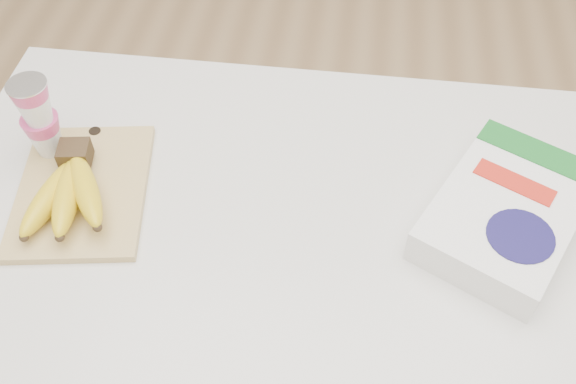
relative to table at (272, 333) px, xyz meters
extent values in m
cube|color=silver|center=(0.00, 0.00, 0.00)|extent=(1.05, 0.70, 0.79)
cube|color=#D5BE75|center=(-0.29, 0.00, 0.40)|extent=(0.24, 0.30, 0.01)
cube|color=#382816|center=(-0.32, 0.05, 0.43)|extent=(0.05, 0.05, 0.03)
ellipsoid|color=yellow|center=(-0.33, -0.04, 0.43)|extent=(0.06, 0.17, 0.05)
sphere|color=#382816|center=(-0.34, -0.11, 0.43)|extent=(0.01, 0.01, 0.01)
ellipsoid|color=yellow|center=(-0.30, -0.03, 0.43)|extent=(0.07, 0.18, 0.05)
sphere|color=#382816|center=(-0.28, -0.11, 0.43)|extent=(0.01, 0.01, 0.01)
ellipsoid|color=yellow|center=(-0.27, -0.02, 0.44)|extent=(0.12, 0.17, 0.05)
sphere|color=#382816|center=(-0.23, -0.09, 0.44)|extent=(0.01, 0.01, 0.01)
cylinder|color=silver|center=(-0.37, 0.07, 0.55)|extent=(0.06, 0.06, 0.00)
cube|color=white|center=(0.36, 0.02, 0.42)|extent=(0.30, 0.33, 0.06)
cube|color=#176924|center=(0.41, 0.12, 0.45)|extent=(0.19, 0.13, 0.00)
cylinder|color=#18144B|center=(0.36, -0.04, 0.45)|extent=(0.13, 0.13, 0.00)
cube|color=red|center=(0.36, 0.06, 0.45)|extent=(0.12, 0.09, 0.00)
camera|label=1|loc=(0.11, -0.60, 1.17)|focal=40.00mm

